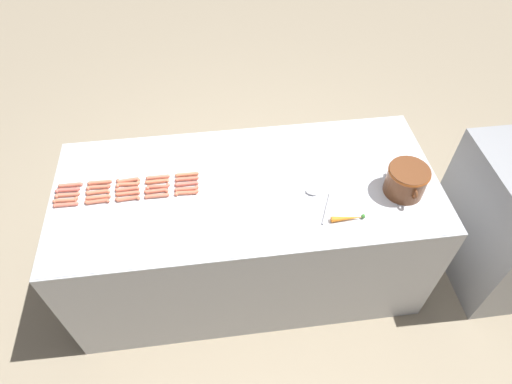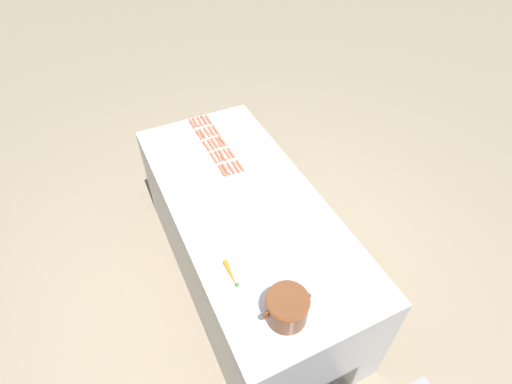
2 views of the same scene
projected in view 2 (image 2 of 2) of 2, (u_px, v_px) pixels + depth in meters
The scene contains 30 objects.
ground_plane at pixel (247, 277), 3.25m from camera, with size 20.00×20.00×0.00m, color gray.
griddle_counter at pixel (246, 243), 2.93m from camera, with size 0.95×2.14×0.90m.
hot_dog_0 at pixel (209, 120), 3.26m from camera, with size 0.02×0.13×0.02m.
hot_dog_1 at pixel (216, 130), 3.16m from camera, with size 0.02×0.13×0.02m.
hot_dog_2 at pixel (222, 141), 3.06m from camera, with size 0.03×0.13×0.02m.
hot_dog_3 at pixel (231, 153), 2.96m from camera, with size 0.02×0.13×0.02m.
hot_dog_4 at pixel (240, 165), 2.85m from camera, with size 0.02×0.13×0.02m.
hot_dog_5 at pixel (204, 120), 3.26m from camera, with size 0.03×0.13×0.02m.
hot_dog_6 at pixel (211, 131), 3.15m from camera, with size 0.03×0.13×0.02m.
hot_dog_7 at pixel (219, 142), 3.05m from camera, with size 0.03×0.13×0.02m.
hot_dog_8 at pixel (227, 153), 2.95m from camera, with size 0.02×0.13×0.02m.
hot_dog_9 at pixel (236, 167), 2.84m from camera, with size 0.02×0.13×0.02m.
hot_dog_10 at pixel (200, 121), 3.25m from camera, with size 0.03×0.13×0.02m.
hot_dog_11 at pixel (207, 132), 3.14m from camera, with size 0.03×0.13×0.02m.
hot_dog_12 at pixel (214, 143), 3.04m from camera, with size 0.03×0.13×0.02m.
hot_dog_13 at pixel (222, 155), 2.94m from camera, with size 0.03×0.13×0.02m.
hot_dog_14 at pixel (231, 168), 2.83m from camera, with size 0.02×0.13×0.02m.
hot_dog_15 at pixel (196, 122), 3.24m from camera, with size 0.03×0.13×0.02m.
hot_dog_16 at pixel (203, 134), 3.13m from camera, with size 0.02×0.13×0.02m.
hot_dog_17 at pixel (211, 144), 3.03m from camera, with size 0.02×0.13×0.02m.
hot_dog_18 at pixel (218, 156), 2.93m from camera, with size 0.03×0.13×0.02m.
hot_dog_19 at pixel (226, 169), 2.82m from camera, with size 0.03×0.13×0.02m.
hot_dog_20 at pixel (192, 124), 3.22m from camera, with size 0.02×0.13×0.02m.
hot_dog_21 at pixel (199, 134), 3.12m from camera, with size 0.03×0.13×0.02m.
hot_dog_22 at pixel (206, 146), 3.02m from camera, with size 0.03×0.13×0.02m.
hot_dog_23 at pixel (214, 158), 2.92m from camera, with size 0.02×0.13×0.02m.
hot_dog_24 at pixel (222, 170), 2.82m from camera, with size 0.03×0.13×0.02m.
bean_pot at pixel (287, 307), 1.97m from camera, with size 0.28×0.22×0.17m.
serving_spoon at pixel (248, 247), 2.33m from camera, with size 0.26×0.14×0.02m.
carrot at pixel (231, 273), 2.19m from camera, with size 0.04×0.18×0.03m.
Camera 2 is at (0.73, 1.68, 2.78)m, focal length 27.87 mm.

